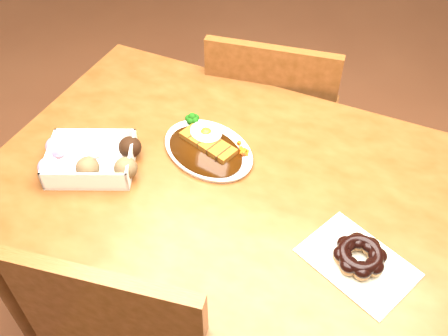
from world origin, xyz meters
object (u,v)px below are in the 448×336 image
at_px(table, 235,208).
at_px(donut_box, 91,158).
at_px(katsu_curry_plate, 208,146).
at_px(pon_de_ring, 359,257).
at_px(chair_far, 273,125).

distance_m(table, donut_box, 0.38).
bearing_deg(katsu_curry_plate, table, -32.66).
bearing_deg(donut_box, pon_de_ring, -0.17).
bearing_deg(donut_box, table, 16.56).
height_order(donut_box, pon_de_ring, donut_box).
bearing_deg(chair_far, table, 90.21).
distance_m(chair_far, donut_box, 0.75).
xyz_separation_m(table, donut_box, (-0.34, -0.10, 0.13)).
xyz_separation_m(chair_far, donut_box, (-0.25, -0.64, 0.30)).
distance_m(donut_box, pon_de_ring, 0.67).
distance_m(chair_far, katsu_curry_plate, 0.55).
bearing_deg(pon_de_ring, katsu_curry_plate, 158.03).
bearing_deg(chair_far, donut_box, 58.98).
distance_m(katsu_curry_plate, donut_box, 0.29).
relative_size(chair_far, katsu_curry_plate, 2.87).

